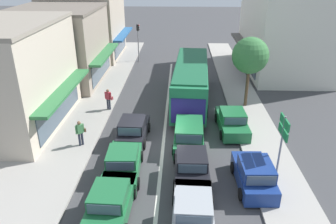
{
  "coord_description": "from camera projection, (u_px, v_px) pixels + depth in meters",
  "views": [
    {
      "loc": [
        0.99,
        -17.62,
        10.41
      ],
      "look_at": [
        0.21,
        2.43,
        1.2
      ],
      "focal_mm": 35.0,
      "sensor_mm": 36.0,
      "label": 1
    }
  ],
  "objects": [
    {
      "name": "building_right_far",
      "position": [
        286.0,
        23.0,
        32.51
      ],
      "size": [
        8.24,
        12.14,
        9.89
      ],
      "color": "silver",
      "rests_on": "ground"
    },
    {
      "name": "ground_plane",
      "position": [
        163.0,
        146.0,
        20.38
      ],
      "size": [
        140.0,
        140.0,
        0.0
      ],
      "primitive_type": "plane",
      "color": "#3F3F42"
    },
    {
      "name": "sedan_behind_bus_mid",
      "position": [
        110.0,
        203.0,
        14.53
      ],
      "size": [
        2.01,
        4.26,
        1.47
      ],
      "color": "#1E6638",
      "rests_on": "ground"
    },
    {
      "name": "shopfront_mid_block",
      "position": [
        59.0,
        46.0,
        30.06
      ],
      "size": [
        8.55,
        8.77,
        6.79
      ],
      "color": "gray",
      "rests_on": "ground"
    },
    {
      "name": "hatchback_queue_far_back",
      "position": [
        133.0,
        130.0,
        20.73
      ],
      "size": [
        1.92,
        3.75,
        1.54
      ],
      "color": "black",
      "rests_on": "ground"
    },
    {
      "name": "pedestrian_with_handbag_near",
      "position": [
        80.0,
        132.0,
        19.82
      ],
      "size": [
        0.55,
        0.56,
        1.63
      ],
      "color": "#232838",
      "rests_on": "sidewalk_left"
    },
    {
      "name": "street_tree_right",
      "position": [
        250.0,
        56.0,
        24.2
      ],
      "size": [
        2.72,
        2.72,
        5.48
      ],
      "color": "brown",
      "rests_on": "ground"
    },
    {
      "name": "kerb_right",
      "position": [
        246.0,
        107.0,
        25.59
      ],
      "size": [
        2.8,
        44.0,
        0.12
      ],
      "primitive_type": "cube",
      "color": "#A39E96",
      "rests_on": "ground"
    },
    {
      "name": "sedan_adjacent_lane_lead",
      "position": [
        123.0,
        164.0,
        17.38
      ],
      "size": [
        2.02,
        4.26,
        1.47
      ],
      "color": "#1E6638",
      "rests_on": "ground"
    },
    {
      "name": "parked_sedan_kerb_second",
      "position": [
        232.0,
        121.0,
        21.98
      ],
      "size": [
        2.01,
        4.26,
        1.47
      ],
      "color": "#1E6638",
      "rests_on": "ground"
    },
    {
      "name": "pedestrian_browsing_midblock",
      "position": [
        108.0,
        98.0,
        24.71
      ],
      "size": [
        0.66,
        0.38,
        1.63
      ],
      "color": "#232838",
      "rests_on": "sidewalk_left"
    },
    {
      "name": "wagon_queue_gap_filler",
      "position": [
        189.0,
        134.0,
        20.22
      ],
      "size": [
        2.05,
        4.56,
        1.58
      ],
      "color": "#1E6638",
      "rests_on": "ground"
    },
    {
      "name": "directional_road_sign",
      "position": [
        283.0,
        133.0,
        16.21
      ],
      "size": [
        0.1,
        1.4,
        3.6
      ],
      "color": "gray",
      "rests_on": "ground"
    },
    {
      "name": "shopfront_corner_near",
      "position": [
        10.0,
        77.0,
        21.44
      ],
      "size": [
        7.17,
        9.47,
        7.1
      ],
      "color": "beige",
      "rests_on": "ground"
    },
    {
      "name": "sedan_behind_bus_near",
      "position": [
        191.0,
        166.0,
        17.18
      ],
      "size": [
        1.95,
        4.23,
        1.47
      ],
      "color": "black",
      "rests_on": "ground"
    },
    {
      "name": "sedan_adjacent_lane_trail",
      "position": [
        193.0,
        213.0,
        13.95
      ],
      "size": [
        1.99,
        4.25,
        1.47
      ],
      "color": "#9EA3A8",
      "rests_on": "ground"
    },
    {
      "name": "sidewalk_left",
      "position": [
        82.0,
        105.0,
        26.04
      ],
      "size": [
        5.2,
        44.0,
        0.14
      ],
      "primitive_type": "cube",
      "color": "#A39E96",
      "rests_on": "ground"
    },
    {
      "name": "lane_centre_line",
      "position": [
        166.0,
        118.0,
        24.01
      ],
      "size": [
        0.2,
        28.0,
        0.01
      ],
      "primitive_type": "cube",
      "color": "silver",
      "rests_on": "ground"
    },
    {
      "name": "traffic_light_downstreet",
      "position": [
        138.0,
        37.0,
        36.48
      ],
      "size": [
        0.33,
        0.24,
        4.2
      ],
      "color": "gray",
      "rests_on": "ground"
    },
    {
      "name": "city_bus",
      "position": [
        191.0,
        80.0,
        26.09
      ],
      "size": [
        3.18,
        10.98,
        3.23
      ],
      "color": "#237A4C",
      "rests_on": "ground"
    },
    {
      "name": "shopfront_far_end",
      "position": [
        85.0,
        24.0,
        38.13
      ],
      "size": [
        8.99,
        8.77,
        7.73
      ],
      "color": "#B2A38E",
      "rests_on": "ground"
    },
    {
      "name": "parked_hatchback_kerb_front",
      "position": [
        254.0,
        175.0,
        16.4
      ],
      "size": [
        1.92,
        3.75,
        1.54
      ],
      "color": "navy",
      "rests_on": "ground"
    }
  ]
}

